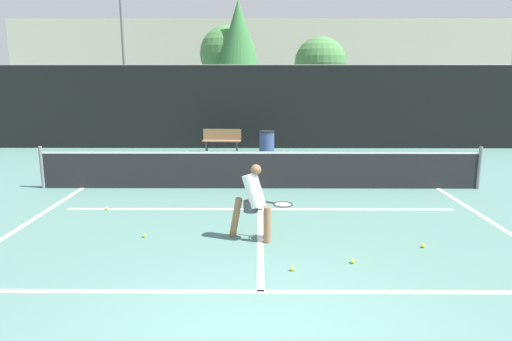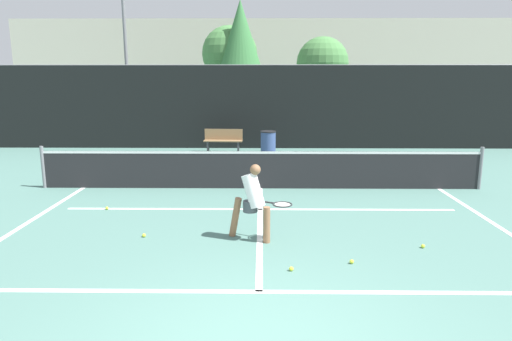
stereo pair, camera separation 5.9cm
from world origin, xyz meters
TOP-DOWN VIEW (x-y plane):
  - court_baseline_near at (0.00, 1.35)m, footprint 11.00×0.10m
  - court_service_line at (0.00, 5.15)m, footprint 8.25×0.10m
  - court_center_mark at (0.00, 4.18)m, footprint 0.10×5.67m
  - court_sideline_left at (-4.51, 4.18)m, footprint 0.10×6.67m
  - court_sideline_right at (4.51, 4.18)m, footprint 0.10×6.67m
  - net at (0.00, 7.02)m, footprint 11.09×0.09m
  - fence_back at (0.00, 13.66)m, footprint 24.00×0.06m
  - player_practicing at (-0.11, 3.31)m, footprint 1.19×0.53m
  - tennis_ball_scattered_0 at (2.70, 2.95)m, footprint 0.07×0.07m
  - tennis_ball_scattered_1 at (1.40, 2.29)m, footprint 0.07×0.07m
  - tennis_ball_scattered_2 at (0.47, 2.01)m, footprint 0.07×0.07m
  - tennis_ball_scattered_3 at (-2.05, 3.41)m, footprint 0.07×0.07m
  - tennis_ball_scattered_4 at (-3.27, 5.09)m, footprint 0.07×0.07m
  - courtside_bench at (-1.41, 12.62)m, footprint 1.44×0.46m
  - trash_bin at (0.26, 12.39)m, footprint 0.57×0.57m
  - parked_car at (-0.99, 17.59)m, footprint 1.86×4.22m
  - floodlight_mast at (-6.53, 18.32)m, footprint 1.10×0.24m
  - tree_west at (-1.17, 22.01)m, footprint 2.60×2.60m
  - tree_mid at (3.27, 20.93)m, footprint 2.77×2.77m
  - tree_east at (-1.87, 23.30)m, footprint 3.24×3.24m
  - building_far at (0.00, 30.60)m, footprint 36.00×2.40m

SIDE VIEW (x-z plane):
  - court_baseline_near at x=0.00m, z-range 0.00..0.01m
  - court_service_line at x=0.00m, z-range 0.00..0.01m
  - court_center_mark at x=0.00m, z-range 0.00..0.01m
  - court_sideline_left at x=-4.51m, z-range 0.00..0.01m
  - court_sideline_right at x=4.51m, z-range 0.00..0.01m
  - tennis_ball_scattered_0 at x=2.70m, z-range 0.00..0.07m
  - tennis_ball_scattered_1 at x=1.40m, z-range 0.00..0.07m
  - tennis_ball_scattered_2 at x=0.47m, z-range 0.00..0.07m
  - tennis_ball_scattered_3 at x=-2.05m, z-range 0.00..0.07m
  - tennis_ball_scattered_4 at x=-3.27m, z-range 0.00..0.07m
  - trash_bin at x=0.26m, z-range 0.00..0.83m
  - courtside_bench at x=-1.41m, z-range 0.03..0.89m
  - net at x=0.00m, z-range -0.02..1.05m
  - parked_car at x=-0.99m, z-range -0.12..1.43m
  - player_practicing at x=-0.11m, z-range 0.06..1.40m
  - fence_back at x=0.00m, z-range -0.01..3.22m
  - building_far at x=0.00m, z-range 0.00..6.81m
  - tree_mid at x=3.27m, z-range 1.03..5.91m
  - tree_east at x=-1.87m, z-range 1.21..6.92m
  - tree_west at x=-1.17m, z-range 1.41..8.34m
  - floodlight_mast at x=-6.53m, z-range 1.20..10.84m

